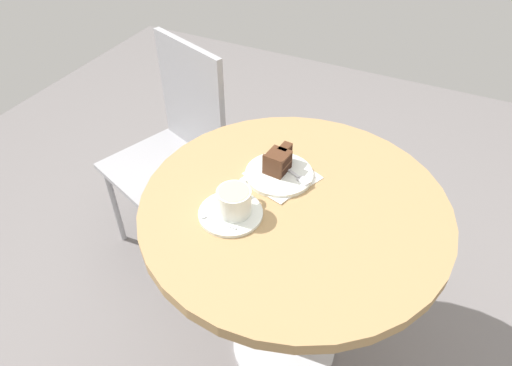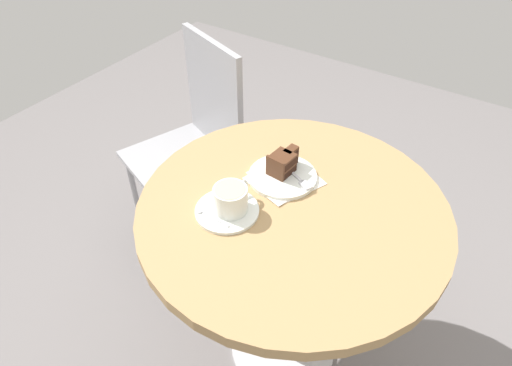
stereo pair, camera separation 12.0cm
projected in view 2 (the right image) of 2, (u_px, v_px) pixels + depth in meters
ground_plane at (283, 348)px, 1.67m from camera, size 4.40×4.40×0.01m
cafe_table at (291, 235)px, 1.27m from camera, size 0.82×0.82×0.72m
saucer at (227, 211)px, 1.17m from camera, size 0.17×0.17×0.01m
coffee_cup at (231, 199)px, 1.15m from camera, size 0.12×0.09×0.07m
teaspoon at (209, 215)px, 1.15m from camera, size 0.02×0.10×0.00m
cake_plate at (283, 176)px, 1.27m from camera, size 0.19×0.19×0.01m
cake_slice at (283, 163)px, 1.26m from camera, size 0.10×0.06×0.06m
fork at (298, 178)px, 1.26m from camera, size 0.07×0.14×0.00m
napkin at (283, 179)px, 1.27m from camera, size 0.22×0.21×0.00m
cafe_chair at (197, 134)px, 1.80m from camera, size 0.49×0.49×0.88m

